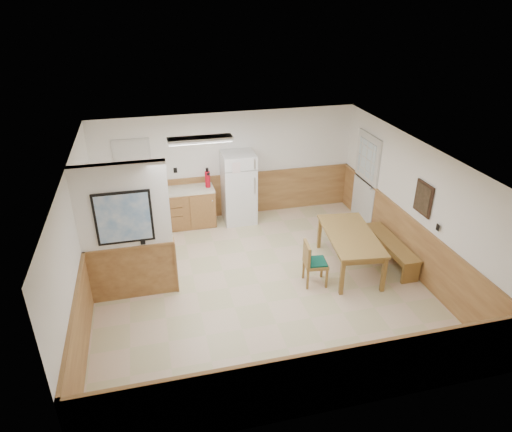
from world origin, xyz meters
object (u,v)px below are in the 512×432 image
object	(u,v)px
refrigerator	(239,188)
dining_bench	(391,246)
dining_chair	(311,260)
fire_extinguisher	(208,179)
dining_table	(351,238)
soap_bottle	(127,190)

from	to	relation	value
refrigerator	dining_bench	distance (m)	3.60
dining_chair	fire_extinguisher	bearing A→B (deg)	123.41
refrigerator	dining_bench	world-z (taller)	refrigerator
fire_extinguisher	dining_bench	bearing A→B (deg)	-22.13
dining_chair	refrigerator	bearing A→B (deg)	111.55
refrigerator	dining_bench	xyz separation A→B (m)	(2.56, -2.48, -0.48)
dining_bench	dining_chair	distance (m)	1.86
dining_table	dining_chair	xyz separation A→B (m)	(-0.90, -0.32, -0.16)
dining_bench	dining_table	bearing A→B (deg)	-177.57
soap_bottle	dining_table	bearing A→B (deg)	-31.56
dining_table	soap_bottle	world-z (taller)	soap_bottle
dining_table	dining_bench	distance (m)	0.97
dining_table	dining_bench	bearing A→B (deg)	9.32
dining_bench	soap_bottle	xyz separation A→B (m)	(-5.03, 2.50, 0.67)
fire_extinguisher	refrigerator	bearing A→B (deg)	11.86
dining_bench	fire_extinguisher	world-z (taller)	fire_extinguisher
refrigerator	dining_chair	distance (m)	2.96
refrigerator	dining_bench	bearing A→B (deg)	-43.99
dining_bench	fire_extinguisher	bearing A→B (deg)	142.40
dining_table	fire_extinguisher	xyz separation A→B (m)	(-2.35, 2.57, 0.44)
dining_chair	soap_bottle	world-z (taller)	soap_bottle
dining_bench	dining_chair	size ratio (longest dim) A/B	1.96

